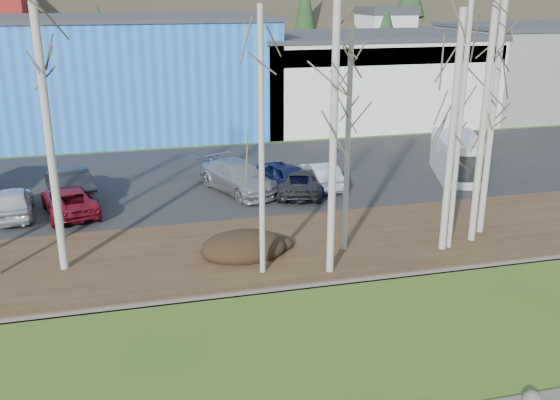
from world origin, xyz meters
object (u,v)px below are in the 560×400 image
object	(u,v)px
car_2	(69,200)
van_white	(458,158)
car_6	(299,181)
car_4	(289,179)
car_5	(321,175)
car_3	(238,177)
car_1	(70,184)
car_0	(13,202)

from	to	relation	value
car_2	van_white	size ratio (longest dim) A/B	0.84
car_6	car_4	bearing A→B (deg)	10.33
car_2	car_5	size ratio (longest dim) A/B	1.17
car_3	car_6	xyz separation A→B (m)	(2.96, -0.99, -0.13)
van_white	car_4	bearing A→B (deg)	-159.20
car_1	car_0	bearing A→B (deg)	25.79
car_3	car_4	size ratio (longest dim) A/B	1.19
car_3	car_5	distance (m)	4.36
car_6	van_white	distance (m)	9.27
car_3	car_6	distance (m)	3.12
car_1	car_4	distance (m)	10.89
car_3	car_6	size ratio (longest dim) A/B	1.15
car_6	van_white	size ratio (longest dim) A/B	0.85
car_4	car_6	world-z (taller)	car_4
car_4	car_1	bearing A→B (deg)	153.43
car_0	car_5	distance (m)	15.04
car_1	car_5	bearing A→B (deg)	161.00
car_1	car_4	world-z (taller)	car_1
car_2	van_white	world-z (taller)	van_white
car_4	car_5	xyz separation A→B (m)	(1.90, 0.64, -0.11)
car_0	car_5	bearing A→B (deg)	177.64
car_1	car_2	xyz separation A→B (m)	(0.11, -2.15, -0.16)
car_1	car_4	bearing A→B (deg)	156.79
car_1	car_6	world-z (taller)	car_1
car_5	car_6	distance (m)	1.55
car_1	car_6	size ratio (longest dim) A/B	1.04
car_5	car_1	bearing A→B (deg)	-4.71
car_6	car_3	bearing A→B (deg)	-3.36
car_2	car_4	xyz separation A→B (m)	(10.65, 0.44, 0.12)
car_6	van_white	world-z (taller)	van_white
car_1	car_3	xyz separation A→B (m)	(8.31, -0.77, -0.02)
car_1	van_white	distance (m)	20.56
car_5	car_3	bearing A→B (deg)	-3.86
car_3	van_white	world-z (taller)	van_white
car_0	car_2	bearing A→B (deg)	170.00
car_2	car_5	world-z (taller)	car_5
car_0	car_6	xyz separation A→B (m)	(13.63, 0.22, -0.06)
car_3	car_4	distance (m)	2.62
car_0	car_1	bearing A→B (deg)	-145.84
car_2	car_6	distance (m)	11.17
car_5	car_4	bearing A→B (deg)	18.79
car_2	car_4	distance (m)	10.66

